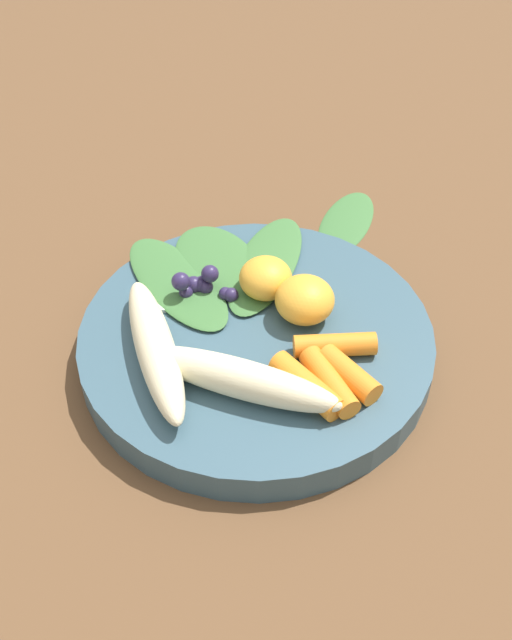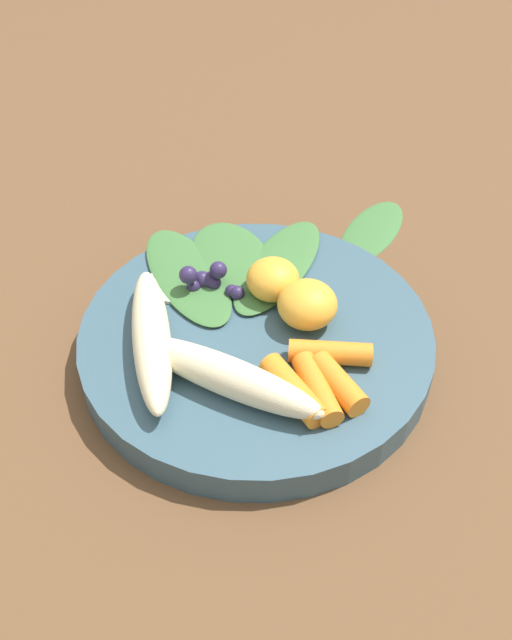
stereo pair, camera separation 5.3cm
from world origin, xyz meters
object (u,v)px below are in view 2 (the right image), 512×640
Objects in this scene: bowl at (256,342)px; kale_leaf_stray at (372,229)px; orange_segment_near at (275,280)px; banana_peeled_left at (224,375)px; banana_peeled_right at (151,338)px.

bowl reaches higher than kale_leaf_stray.
kale_leaf_stray is (0.14, -0.05, -0.04)m from orange_segment_near.
banana_peeled_left reaches higher than bowl.
banana_peeled_right reaches higher than bowl.
orange_segment_near is (0.04, -0.00, 0.03)m from bowl.
banana_peeled_right is 0.26m from kale_leaf_stray.
banana_peeled_left is at bearing 46.48° from banana_peeled_right.
bowl is 0.19m from kale_leaf_stray.
banana_peeled_left is 1.36× the size of kale_leaf_stray.
banana_peeled_left is 1.00× the size of banana_peeled_right.
bowl is at bearing 175.07° from kale_leaf_stray.
banana_peeled_left is 0.10m from orange_segment_near.
banana_peeled_right is 3.48× the size of orange_segment_near.
orange_segment_near is 0.15m from kale_leaf_stray.
bowl is at bearing 178.02° from orange_segment_near.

